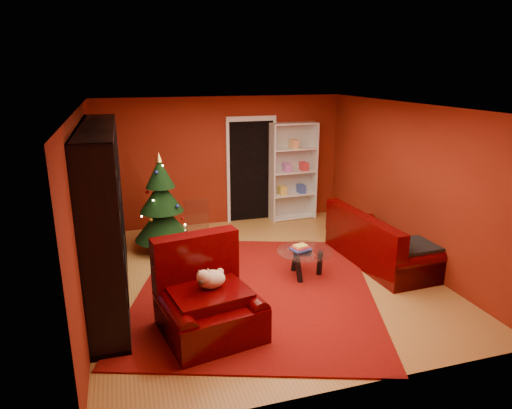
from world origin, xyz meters
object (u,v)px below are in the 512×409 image
object	(u,v)px
rug	(255,290)
gift_box_red	(171,225)
christmas_tree	(162,204)
armchair	(210,299)
gift_box_teal	(166,239)
coffee_table	(304,263)
media_unit	(104,215)
sofa	(381,237)
acrylic_chair	(197,231)
dog	(211,279)
white_bookshelf	(293,172)

from	to	relation	value
rug	gift_box_red	distance (m)	3.17
christmas_tree	armchair	world-z (taller)	christmas_tree
gift_box_teal	coffee_table	bearing A→B (deg)	-43.48
media_unit	armchair	world-z (taller)	media_unit
media_unit	gift_box_red	distance (m)	3.04
sofa	acrylic_chair	distance (m)	3.13
dog	sofa	distance (m)	3.35
armchair	dog	bearing A→B (deg)	45.00
rug	sofa	xyz separation A→B (m)	(2.29, 0.39, 0.44)
christmas_tree	white_bookshelf	world-z (taller)	white_bookshelf
white_bookshelf	armchair	bearing A→B (deg)	-125.33
media_unit	armchair	distance (m)	1.95
media_unit	armchair	bearing A→B (deg)	-49.37
rug	sofa	distance (m)	2.36
gift_box_red	acrylic_chair	world-z (taller)	acrylic_chair
sofa	christmas_tree	bearing A→B (deg)	61.80
coffee_table	christmas_tree	bearing A→B (deg)	138.42
gift_box_teal	coffee_table	size ratio (longest dim) A/B	0.39
rug	sofa	world-z (taller)	sofa
christmas_tree	armchair	size ratio (longest dim) A/B	1.48
gift_box_teal	gift_box_red	xyz separation A→B (m)	(0.19, 0.98, -0.07)
white_bookshelf	acrylic_chair	distance (m)	2.75
acrylic_chair	gift_box_teal	bearing A→B (deg)	152.93
gift_box_red	dog	size ratio (longest dim) A/B	0.50
armchair	white_bookshelf	bearing A→B (deg)	45.89
media_unit	white_bookshelf	distance (m)	4.55
christmas_tree	armchair	xyz separation A→B (m)	(0.26, -2.92, -0.39)
gift_box_red	sofa	world-z (taller)	sofa
white_bookshelf	coffee_table	world-z (taller)	white_bookshelf
gift_box_teal	armchair	distance (m)	3.01
dog	sofa	world-z (taller)	sofa
rug	christmas_tree	world-z (taller)	christmas_tree
rug	christmas_tree	xyz separation A→B (m)	(-1.11, 1.99, 0.85)
christmas_tree	coffee_table	distance (m)	2.72
white_bookshelf	dog	world-z (taller)	white_bookshelf
armchair	coffee_table	xyz separation A→B (m)	(1.71, 1.16, -0.24)
armchair	sofa	world-z (taller)	armchair
gift_box_red	dog	bearing A→B (deg)	-89.05
dog	sofa	size ratio (longest dim) A/B	0.19
coffee_table	acrylic_chair	bearing A→B (deg)	135.22
armchair	gift_box_teal	bearing A→B (deg)	83.27
white_bookshelf	dog	size ratio (longest dim) A/B	5.28
media_unit	christmas_tree	world-z (taller)	media_unit
gift_box_teal	gift_box_red	distance (m)	1.00
armchair	media_unit	bearing A→B (deg)	119.24
gift_box_red	gift_box_teal	bearing A→B (deg)	-101.11
sofa	acrylic_chair	size ratio (longest dim) A/B	2.49
gift_box_red	coffee_table	distance (m)	3.30
christmas_tree	sofa	xyz separation A→B (m)	(3.40, -1.61, -0.41)
white_bookshelf	armchair	size ratio (longest dim) A/B	1.76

